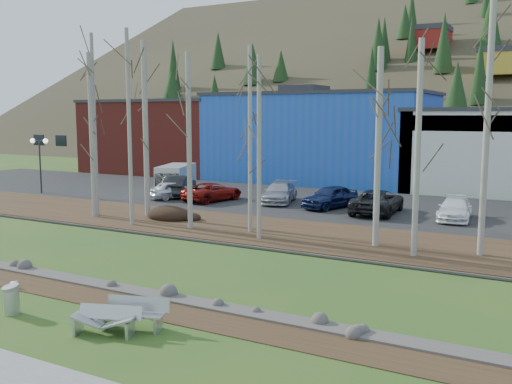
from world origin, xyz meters
The scene contains 35 objects.
ground centered at (0.00, 0.00, 0.00)m, with size 200.00×200.00×0.00m, color #2C551E.
dirt_strip centered at (0.00, 2.10, 0.01)m, with size 80.00×1.80×0.03m, color #382616.
near_bank_rocks centered at (0.00, 3.10, 0.00)m, with size 80.00×0.80×0.50m, color #47423D, non-canonical shape.
river centered at (0.00, 7.20, 0.00)m, with size 80.00×8.00×0.90m, color black, non-canonical shape.
far_bank_rocks centered at (0.00, 11.30, 0.00)m, with size 80.00×0.80×0.46m, color #47423D, non-canonical shape.
far_bank centered at (0.00, 14.50, 0.07)m, with size 80.00×7.00×0.15m, color #382616.
parking_lot centered at (0.00, 25.00, 0.07)m, with size 80.00×14.00×0.14m, color black.
building_brick centered at (-24.00, 39.00, 3.91)m, with size 16.32×12.24×7.80m.
building_blue centered at (-6.00, 39.00, 4.16)m, with size 20.40×12.24×8.30m.
hillside centered at (0.00, 84.00, 17.50)m, with size 160.00×72.00×35.00m, color #332C1D, non-canonical shape.
bench_intact centered at (3.78, 0.38, 0.48)m, with size 1.99×1.14×0.96m.
bench_damaged centered at (3.34, -0.32, 0.42)m, with size 1.97×1.19×0.83m.
litter_bin centered at (-0.48, -0.47, 0.43)m, with size 0.50×0.50×0.86m, color #B0B2B5.
seagull centered at (-2.71, 1.38, 0.16)m, with size 0.41×0.19×0.30m.
dirt_mound centered at (-5.79, 14.70, 0.43)m, with size 2.85×2.01×0.56m, color black.
birch_0 centered at (-10.21, 13.13, 5.00)m, with size 0.28×0.28×9.71m.
birch_1 centered at (-10.38, 13.58, 5.59)m, with size 0.21×0.21×10.88m.
birch_2 centered at (-7.43, 14.73, 5.35)m, with size 0.32×0.32×10.40m.
birch_3 centered at (-6.50, 12.22, 5.51)m, with size 0.22×0.22×10.72m.
birch_4 centered at (-3.04, 12.94, 4.84)m, with size 0.28×0.28×9.38m.
birch_5 centered at (0.27, 13.67, 4.95)m, with size 0.21×0.21×9.59m.
birch_6 centered at (1.44, 12.48, 4.64)m, with size 0.21×0.21×8.98m.
birch_7 centered at (9.06, 12.58, 4.78)m, with size 0.26×0.26×9.26m.
birch_8 centered at (7.02, 13.68, 4.72)m, with size 0.28×0.28×9.15m.
birch_9 centered at (11.58, 14.13, 6.34)m, with size 0.28×0.28×12.38m.
birch_10 centered at (7.00, 13.68, 4.72)m, with size 0.28×0.28×9.15m.
street_lamp centered at (-21.42, 18.87, 3.51)m, with size 1.62×0.55×4.28m.
car_0 centered at (-10.39, 21.43, 0.80)m, with size 1.57×3.89×1.33m, color white.
car_1 centered at (-10.97, 22.72, 0.92)m, with size 1.65×4.74×1.56m, color black.
car_2 centered at (-7.38, 21.85, 0.79)m, with size 2.17×4.70×1.31m, color maroon.
car_3 centered at (-2.85, 23.47, 0.83)m, with size 1.94×4.78×1.39m, color #9E9FA6.
car_4 centered at (1.17, 22.86, 0.89)m, with size 1.76×4.38×1.49m, color #14204A.
car_5 centered at (4.47, 22.43, 0.88)m, with size 2.47×5.36×1.49m, color black.
car_6 centered at (9.11, 22.48, 0.77)m, with size 1.78×4.37×1.27m, color white.
van_grey centered at (-12.55, 24.44, 1.20)m, with size 3.51×5.23×2.12m.
Camera 1 is at (14.61, -12.01, 6.27)m, focal length 40.00 mm.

